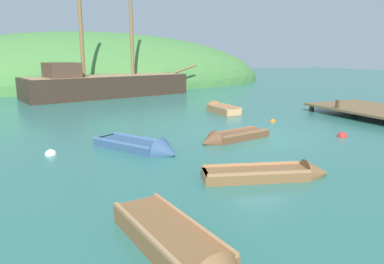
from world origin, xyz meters
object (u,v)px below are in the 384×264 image
(rowboat_far, at_px, (182,252))
(buoy_red, at_px, (342,137))
(rowboat_outer_right, at_px, (143,148))
(rowboat_center, at_px, (230,138))
(sailing_ship, at_px, (106,89))
(rowboat_near_dock, at_px, (220,110))
(buoy_orange, at_px, (273,122))
(buoy_white, at_px, (51,155))
(rowboat_portside, at_px, (274,175))

(rowboat_far, height_order, buoy_red, rowboat_far)
(rowboat_outer_right, bearing_deg, buoy_red, 49.81)
(rowboat_center, relative_size, buoy_red, 8.10)
(rowboat_far, relative_size, buoy_red, 8.97)
(sailing_ship, height_order, rowboat_near_dock, sailing_ship)
(buoy_orange, distance_m, buoy_white, 11.03)
(rowboat_near_dock, relative_size, rowboat_portside, 0.81)
(sailing_ship, xyz_separation_m, rowboat_center, (1.57, -17.58, -0.56))
(rowboat_outer_right, bearing_deg, rowboat_near_dock, 102.95)
(rowboat_near_dock, height_order, rowboat_far, rowboat_near_dock)
(buoy_orange, bearing_deg, buoy_white, -170.12)
(sailing_ship, relative_size, buoy_white, 39.62)
(rowboat_near_dock, distance_m, rowboat_center, 7.19)
(buoy_orange, bearing_deg, buoy_red, -81.38)
(sailing_ship, bearing_deg, buoy_white, -120.14)
(rowboat_near_dock, distance_m, buoy_red, 8.06)
(sailing_ship, bearing_deg, buoy_orange, -82.24)
(buoy_red, bearing_deg, sailing_ship, 108.25)
(buoy_red, distance_m, buoy_white, 11.67)
(rowboat_portside, relative_size, buoy_orange, 12.43)
(sailing_ship, bearing_deg, rowboat_center, -97.83)
(rowboat_center, xyz_separation_m, buoy_orange, (4.08, 2.62, -0.08))
(rowboat_portside, bearing_deg, rowboat_near_dock, 85.70)
(rowboat_center, xyz_separation_m, buoy_white, (-6.79, 0.73, -0.08))
(rowboat_far, xyz_separation_m, buoy_white, (-1.69, 7.87, -0.13))
(rowboat_outer_right, relative_size, rowboat_portside, 0.96)
(rowboat_near_dock, relative_size, buoy_white, 7.61)
(rowboat_outer_right, distance_m, buoy_white, 3.19)
(sailing_ship, height_order, rowboat_far, sailing_ship)
(sailing_ship, bearing_deg, rowboat_outer_right, -109.79)
(rowboat_far, bearing_deg, rowboat_portside, 116.53)
(rowboat_near_dock, height_order, buoy_orange, rowboat_near_dock)
(sailing_ship, xyz_separation_m, buoy_red, (6.25, -18.97, -0.64))
(rowboat_near_dock, bearing_deg, rowboat_center, 153.18)
(rowboat_near_dock, height_order, rowboat_center, rowboat_near_dock)
(rowboat_center, distance_m, buoy_white, 6.83)
(sailing_ship, height_order, rowboat_outer_right, sailing_ship)
(rowboat_center, xyz_separation_m, rowboat_far, (-5.10, -7.14, 0.05))
(rowboat_near_dock, relative_size, rowboat_far, 0.81)
(rowboat_center, height_order, buoy_red, rowboat_center)
(rowboat_center, height_order, rowboat_portside, rowboat_center)
(buoy_orange, height_order, buoy_white, buoy_white)
(buoy_orange, bearing_deg, rowboat_near_dock, 104.53)
(rowboat_far, xyz_separation_m, rowboat_portside, (3.97, 2.72, -0.05))
(rowboat_far, bearing_deg, buoy_white, -175.76)
(sailing_ship, distance_m, rowboat_far, 24.97)
(buoy_white, bearing_deg, rowboat_outer_right, -14.38)
(sailing_ship, distance_m, rowboat_outer_right, 17.77)
(rowboat_far, relative_size, buoy_orange, 12.36)
(rowboat_near_dock, distance_m, buoy_white, 11.42)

